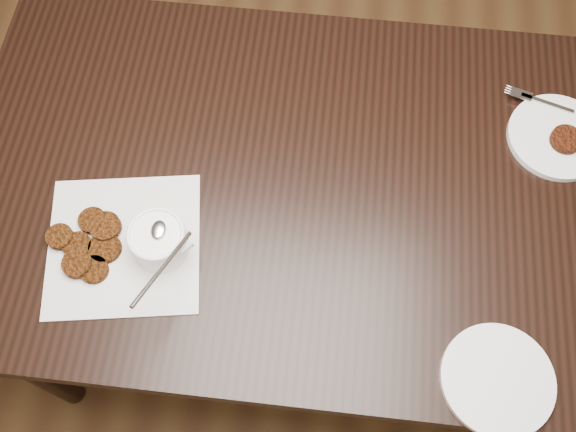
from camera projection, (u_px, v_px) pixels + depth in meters
The scene contains 7 objects.
floor at pixel (281, 349), 1.85m from camera, with size 4.00×4.00×0.00m, color #53381C.
table at pixel (290, 253), 1.57m from camera, with size 1.30×0.83×0.75m, color black.
napkin at pixel (124, 245), 1.18m from camera, with size 0.28×0.28×0.00m, color white.
sauce_ramekin at pixel (155, 233), 1.11m from camera, with size 0.13×0.13×0.14m, color white, non-canonical shape.
patty_cluster at pixel (89, 244), 1.16m from camera, with size 0.19×0.19×0.02m, color #5E2D0C, non-canonical shape.
plate_with_patty at pixel (559, 135), 1.26m from camera, with size 0.20×0.20×0.03m, color white, non-canonical shape.
plate_empty at pixel (497, 380), 1.07m from camera, with size 0.19×0.19×0.01m, color white.
Camera 1 is at (0.07, -0.43, 1.84)m, focal length 40.09 mm.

